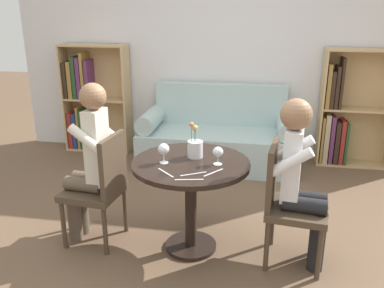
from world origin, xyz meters
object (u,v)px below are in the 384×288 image
(chair_right, at_px, (287,200))
(bookshelf_left, at_px, (89,99))
(bookshelf_right, at_px, (346,114))
(flower_vase, at_px, (195,147))
(couch, at_px, (218,139))
(person_left, at_px, (89,161))
(chair_left, at_px, (101,185))
(wine_glass_right, at_px, (218,152))
(wine_glass_left, at_px, (164,150))
(person_right, at_px, (302,179))

(chair_right, bearing_deg, bookshelf_left, 55.43)
(bookshelf_right, xyz_separation_m, chair_right, (-0.76, -2.14, -0.11))
(bookshelf_left, xyz_separation_m, chair_right, (2.41, -2.14, -0.17))
(bookshelf_right, relative_size, flower_vase, 4.93)
(couch, bearing_deg, flower_vase, -89.52)
(person_left, bearing_deg, chair_left, 85.78)
(person_left, bearing_deg, bookshelf_left, -150.39)
(chair_left, distance_m, person_left, 0.20)
(chair_right, xyz_separation_m, wine_glass_right, (-0.51, 0.02, 0.32))
(bookshelf_left, relative_size, bookshelf_right, 1.00)
(chair_left, bearing_deg, flower_vase, 105.53)
(wine_glass_right, relative_size, flower_vase, 0.48)
(wine_glass_left, bearing_deg, person_left, 174.79)
(bookshelf_right, height_order, chair_right, bookshelf_right)
(bookshelf_left, relative_size, flower_vase, 4.93)
(bookshelf_left, height_order, flower_vase, bookshelf_left)
(wine_glass_left, bearing_deg, bookshelf_right, 52.54)
(bookshelf_left, relative_size, chair_left, 1.51)
(person_right, distance_m, wine_glass_right, 0.61)
(chair_left, height_order, chair_right, same)
(wine_glass_right, bearing_deg, chair_left, 179.98)
(person_left, xyz_separation_m, person_right, (1.58, -0.05, -0.01))
(person_right, bearing_deg, couch, 29.73)
(bookshelf_left, distance_m, wine_glass_left, 2.65)
(chair_right, bearing_deg, couch, 27.67)
(bookshelf_right, bearing_deg, chair_left, -135.66)
(wine_glass_right, height_order, flower_vase, flower_vase)
(couch, xyz_separation_m, person_right, (0.79, -1.90, 0.36))
(bookshelf_right, relative_size, chair_left, 1.51)
(wine_glass_left, bearing_deg, bookshelf_left, 125.02)
(couch, xyz_separation_m, flower_vase, (0.01, -1.74, 0.49))
(chair_left, bearing_deg, person_right, 94.83)
(chair_right, distance_m, flower_vase, 0.77)
(bookshelf_right, relative_size, person_left, 1.06)
(chair_right, relative_size, wine_glass_left, 6.04)
(bookshelf_right, bearing_deg, person_left, -137.00)
(couch, distance_m, wine_glass_left, 1.98)
(couch, bearing_deg, wine_glass_left, -95.69)
(chair_right, bearing_deg, bookshelf_right, -12.54)
(bookshelf_right, distance_m, flower_vase, 2.49)
(person_right, bearing_deg, wine_glass_right, 93.58)
(person_left, xyz_separation_m, wine_glass_left, (0.60, -0.06, 0.15))
(bookshelf_right, xyz_separation_m, person_left, (-2.26, -2.11, 0.07))
(flower_vase, bearing_deg, bookshelf_left, 130.60)
(chair_left, relative_size, person_left, 0.70)
(wine_glass_left, height_order, wine_glass_right, wine_glass_left)
(bookshelf_right, distance_m, chair_right, 2.28)
(bookshelf_right, bearing_deg, person_right, -107.40)
(bookshelf_left, xyz_separation_m, bookshelf_right, (3.17, 0.00, -0.06))
(person_right, height_order, wine_glass_left, person_right)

